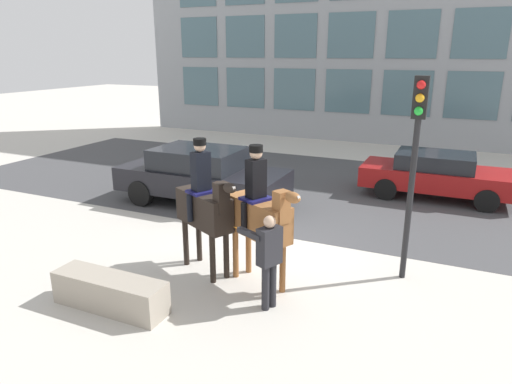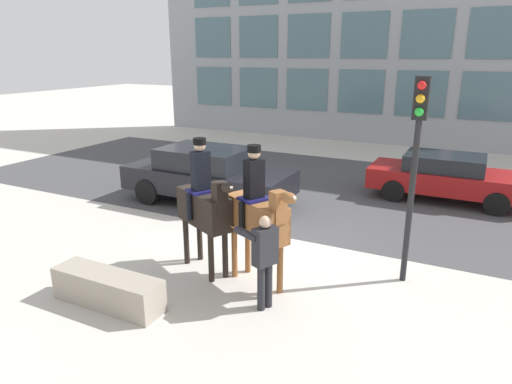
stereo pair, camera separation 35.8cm
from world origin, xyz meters
name	(u,v)px [view 1 (the left image)]	position (x,y,z in m)	size (l,w,h in m)	color
ground_plane	(266,243)	(0.00, 0.00, 0.00)	(80.00, 80.00, 0.00)	beige
road_surface	(325,188)	(0.00, 4.75, 0.00)	(24.08, 8.50, 0.01)	#444447
mounted_horse_lead	(205,206)	(-0.53, -1.71, 1.35)	(1.62, 1.03, 2.62)	black
mounted_horse_companion	(259,215)	(0.63, -1.78, 1.36)	(1.66, 1.06, 2.60)	brown
pedestrian_bystander	(268,255)	(1.08, -2.45, 0.96)	(0.91, 0.46, 1.64)	#232328
street_car_near_lane	(201,175)	(-2.78, 1.91, 0.83)	(4.74, 2.02, 1.57)	black
street_car_far_lane	(437,174)	(3.21, 5.16, 0.71)	(4.26, 1.79, 1.33)	maroon
traffic_light	(415,147)	(3.00, -0.41, 2.52)	(0.24, 0.29, 3.74)	black
planter_ledge	(110,292)	(-1.31, -3.54, 0.29)	(2.03, 0.56, 0.57)	#9E9384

